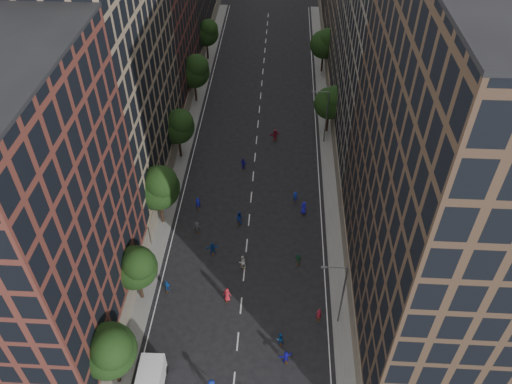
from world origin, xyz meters
The scene contains 34 objects.
ground centered at (0.00, 40.00, 0.00)m, with size 240.00×240.00×0.00m, color black.
sidewalk_left centered at (-12.00, 47.50, 0.07)m, with size 4.00×105.00×0.15m, color slate.
sidewalk_right centered at (12.00, 47.50, 0.07)m, with size 4.00×105.00×0.15m, color slate.
bldg_left_a centered at (-19.00, 11.00, 15.00)m, with size 14.00×22.00×30.00m, color #5C2B23.
bldg_left_b centered at (-19.00, 35.00, 17.00)m, with size 14.00×26.00×34.00m, color #877258.
bldg_left_c centered at (-19.00, 58.00, 14.00)m, with size 14.00×20.00×28.00m, color #5C2B23.
bldg_right_a centered at (19.00, 15.00, 18.00)m, with size 14.00×30.00×36.00m, color #493627.
bldg_right_b centered at (19.00, 44.00, 16.50)m, with size 14.00×28.00×33.00m, color #6B6459.
tree_left_0 centered at (-11.01, 3.85, 5.96)m, with size 5.20×5.20×8.83m.
tree_left_1 centered at (-11.02, 13.86, 5.55)m, with size 4.80×4.80×8.21m.
tree_left_2 centered at (-10.99, 25.83, 6.36)m, with size 5.60×5.60×9.45m.
tree_left_3 centered at (-11.02, 39.85, 5.82)m, with size 5.00×5.00×8.58m.
tree_left_4 centered at (-11.00, 55.84, 6.10)m, with size 5.40×5.40×9.08m.
tree_left_5 centered at (-11.02, 71.86, 5.68)m, with size 4.80×4.80×8.33m.
tree_right_a centered at (11.38, 47.85, 5.63)m, with size 5.00×5.00×8.39m.
tree_right_b centered at (11.39, 67.85, 5.96)m, with size 5.20×5.20×8.83m.
streetlamp_near centered at (10.37, 12.00, 5.17)m, with size 2.64×0.22×9.06m.
streetlamp_far centered at (10.37, 45.00, 5.17)m, with size 2.64×0.22×9.06m.
cargo_van centered at (-7.80, 3.12, 1.45)m, with size 2.54×5.24×2.76m.
skater_2 centered at (4.37, 9.06, 0.81)m, with size 0.79×0.62×1.62m, color #1553B1.
skater_4 centered at (-8.50, 15.11, 0.81)m, with size 0.95×0.40×1.62m, color #13469B.
skater_5 centered at (5.01, 7.05, 0.78)m, with size 1.45×0.46×1.56m, color #1814A8.
skater_6 centered at (-1.59, 14.18, 0.94)m, with size 0.92×0.60×1.88m, color #AE1D29.
skater_7 centered at (8.50, 12.22, 0.85)m, with size 0.62×0.41×1.70m, color maroon.
skater_8 centered at (-0.26, 19.02, 0.92)m, with size 0.89×0.70×1.84m, color silver.
skater_9 centered at (-6.48, 24.50, 0.82)m, with size 1.06×0.61×1.64m, color #39383C.
skater_10 centered at (6.36, 20.03, 0.76)m, with size 0.89×0.37×1.52m, color #1D6138.
skater_11 centered at (-4.05, 20.99, 0.85)m, with size 1.58×0.50×1.71m, color #124199.
skater_12 centered at (7.14, 28.71, 0.96)m, with size 0.94×0.61×1.92m, color #1915AE.
skater_13 centered at (-6.97, 28.83, 0.94)m, with size 0.69×0.45×1.88m, color #161BB9.
skater_14 centered at (-1.22, 26.39, 0.97)m, with size 0.94×0.73×1.93m, color navy.
skater_15 centered at (6.04, 30.95, 0.80)m, with size 1.04×0.60×1.61m, color #122A9A.
skater_16 centered at (-1.51, 37.56, 0.94)m, with size 1.10×0.46×1.87m, color #1D15AD.
skater_17 centered at (2.92, 45.06, 0.97)m, with size 1.79×0.57×1.93m, color #A91C3C.
Camera 1 is at (3.50, -19.38, 46.32)m, focal length 35.00 mm.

